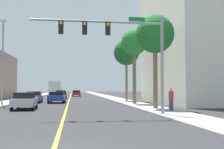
{
  "coord_description": "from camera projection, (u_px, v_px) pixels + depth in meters",
  "views": [
    {
      "loc": [
        0.56,
        -7.78,
        1.87
      ],
      "look_at": [
        4.3,
        18.72,
        3.17
      ],
      "focal_mm": 44.5,
      "sensor_mm": 36.0,
      "label": 1
    }
  ],
  "objects": [
    {
      "name": "traffic_signal_mast",
      "position": [
        120.0,
        41.0,
        18.27
      ],
      "size": [
        8.76,
        0.36,
        6.61
      ],
      "color": "gray",
      "rests_on": "sidewalk_right"
    },
    {
      "name": "car_black",
      "position": [
        61.0,
        94.0,
        48.03
      ],
      "size": [
        1.97,
        3.89,
        1.46
      ],
      "rotation": [
        0.0,
        0.0,
        0.02
      ],
      "color": "black",
      "rests_on": "ground"
    },
    {
      "name": "sidewalk_left",
      "position": [
        26.0,
        98.0,
        48.02
      ],
      "size": [
        2.8,
        168.0,
        0.15
      ],
      "primitive_type": "cube",
      "color": "#9E9B93",
      "rests_on": "ground"
    },
    {
      "name": "ground",
      "position": [
        70.0,
        99.0,
        49.06
      ],
      "size": [
        192.0,
        192.0,
        0.0
      ],
      "primitive_type": "plane",
      "color": "#2D2D30"
    },
    {
      "name": "palm_far",
      "position": [
        126.0,
        53.0,
        38.17
      ],
      "size": [
        3.52,
        3.52,
        8.37
      ],
      "color": "brown",
      "rests_on": "sidewalk_right"
    },
    {
      "name": "delivery_truck",
      "position": [
        55.0,
        89.0,
        61.67
      ],
      "size": [
        2.44,
        7.71,
        3.29
      ],
      "rotation": [
        0.0,
        0.0,
        -0.0
      ],
      "color": "red",
      "rests_on": "ground"
    },
    {
      "name": "pedestrian",
      "position": [
        171.0,
        99.0,
        21.43
      ],
      "size": [
        0.38,
        0.38,
        1.68
      ],
      "rotation": [
        0.0,
        0.0,
        1.27
      ],
      "color": "#3F3859",
      "rests_on": "sidewalk_right"
    },
    {
      "name": "lane_marking_center",
      "position": [
        70.0,
        99.0,
        49.06
      ],
      "size": [
        0.16,
        144.0,
        0.01
      ],
      "primitive_type": "cube",
      "color": "yellow",
      "rests_on": "ground"
    },
    {
      "name": "car_gray",
      "position": [
        34.0,
        97.0,
        35.28
      ],
      "size": [
        1.81,
        4.38,
        1.44
      ],
      "rotation": [
        0.0,
        0.0,
        3.15
      ],
      "color": "slate",
      "rests_on": "ground"
    },
    {
      "name": "palm_near",
      "position": [
        155.0,
        35.0,
        23.98
      ],
      "size": [
        3.32,
        3.32,
        8.05
      ],
      "color": "brown",
      "rests_on": "sidewalk_right"
    },
    {
      "name": "car_silver",
      "position": [
        25.0,
        101.0,
        24.28
      ],
      "size": [
        2.01,
        4.48,
        1.49
      ],
      "rotation": [
        0.0,
        0.0,
        0.04
      ],
      "color": "#BCBCC1",
      "rests_on": "ground"
    },
    {
      "name": "street_lamp",
      "position": [
        3.0,
        58.0,
        28.41
      ],
      "size": [
        0.56,
        0.28,
        8.77
      ],
      "color": "gray",
      "rests_on": "sidewalk_left"
    },
    {
      "name": "car_blue",
      "position": [
        57.0,
        97.0,
        34.77
      ],
      "size": [
        2.08,
        4.15,
        1.4
      ],
      "rotation": [
        0.0,
        0.0,
        -0.03
      ],
      "color": "#1E389E",
      "rests_on": "ground"
    },
    {
      "name": "building_right_near",
      "position": [
        200.0,
        37.0,
        34.67
      ],
      "size": [
        11.03,
        16.61,
        16.46
      ],
      "primitive_type": "cube",
      "color": "silver",
      "rests_on": "ground"
    },
    {
      "name": "sidewalk_right",
      "position": [
        111.0,
        98.0,
        50.11
      ],
      "size": [
        2.8,
        168.0,
        0.15
      ],
      "primitive_type": "cube",
      "color": "#9E9B93",
      "rests_on": "ground"
    },
    {
      "name": "palm_mid",
      "position": [
        134.0,
        43.0,
        31.04
      ],
      "size": [
        2.96,
        2.96,
        8.36
      ],
      "color": "brown",
      "rests_on": "sidewalk_right"
    },
    {
      "name": "car_red",
      "position": [
        76.0,
        93.0,
        61.33
      ],
      "size": [
        1.82,
        4.12,
        1.37
      ],
      "rotation": [
        0.0,
        0.0,
        0.0
      ],
      "color": "red",
      "rests_on": "ground"
    }
  ]
}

